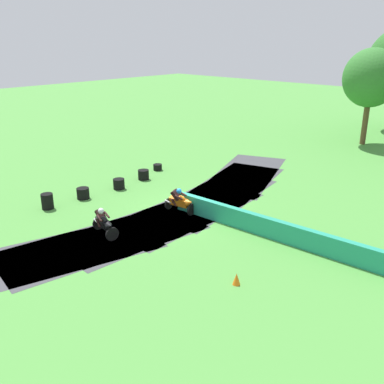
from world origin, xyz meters
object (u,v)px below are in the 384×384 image
(motorcycle_chase_orange, at_px, (180,201))
(traffic_cone, at_px, (236,279))
(tire_stack_near, at_px, (47,201))
(tire_stack_far, at_px, (143,175))
(tire_stack_extra_a, at_px, (158,167))
(tire_stack_mid_a, at_px, (83,193))
(tire_stack_mid_b, at_px, (119,184))
(motorcycle_lead_black, at_px, (104,222))

(motorcycle_chase_orange, xyz_separation_m, traffic_cone, (6.09, -3.34, -0.42))
(tire_stack_near, height_order, traffic_cone, tire_stack_near)
(tire_stack_near, distance_m, tire_stack_far, 6.49)
(motorcycle_chase_orange, distance_m, traffic_cone, 6.96)
(tire_stack_near, relative_size, tire_stack_extra_a, 1.41)
(tire_stack_far, xyz_separation_m, traffic_cone, (11.48, -5.63, -0.08))
(tire_stack_near, bearing_deg, traffic_cone, 4.29)
(tire_stack_extra_a, xyz_separation_m, traffic_cone, (12.28, -7.54, 0.02))
(tire_stack_near, distance_m, tire_stack_extra_a, 8.45)
(tire_stack_mid_a, xyz_separation_m, tire_stack_extra_a, (-0.93, 6.34, -0.10))
(tire_stack_mid_b, relative_size, tire_stack_extra_a, 1.15)
(tire_stack_near, bearing_deg, motorcycle_chase_orange, 38.16)
(motorcycle_lead_black, relative_size, tire_stack_near, 2.13)
(tire_stack_near, distance_m, traffic_cone, 11.46)
(tire_stack_mid_a, xyz_separation_m, traffic_cone, (11.35, -1.20, -0.08))
(tire_stack_mid_b, bearing_deg, traffic_cone, -17.42)
(motorcycle_lead_black, height_order, tire_stack_near, motorcycle_lead_black)
(motorcycle_chase_orange, bearing_deg, tire_stack_far, 156.97)
(motorcycle_lead_black, xyz_separation_m, tire_stack_near, (-4.74, -0.06, -0.25))
(motorcycle_lead_black, bearing_deg, tire_stack_near, -179.23)
(tire_stack_far, bearing_deg, motorcycle_lead_black, -53.27)
(motorcycle_chase_orange, distance_m, tire_stack_mid_b, 5.11)
(tire_stack_mid_a, height_order, traffic_cone, tire_stack_mid_a)
(tire_stack_mid_a, distance_m, tire_stack_far, 4.43)
(tire_stack_mid_b, bearing_deg, motorcycle_lead_black, -43.73)
(tire_stack_far, xyz_separation_m, tire_stack_extra_a, (-0.80, 1.91, -0.10))
(tire_stack_extra_a, relative_size, traffic_cone, 1.29)
(motorcycle_chase_orange, xyz_separation_m, tire_stack_far, (-5.39, 2.29, -0.34))
(tire_stack_mid_a, distance_m, tire_stack_mid_b, 2.32)
(tire_stack_far, bearing_deg, traffic_cone, -26.13)
(tire_stack_mid_a, height_order, tire_stack_far, same)
(motorcycle_lead_black, height_order, tire_stack_mid_a, motorcycle_lead_black)
(motorcycle_chase_orange, bearing_deg, tire_stack_extra_a, 145.81)
(tire_stack_mid_a, bearing_deg, tire_stack_extra_a, 98.34)
(tire_stack_near, distance_m, tire_stack_mid_b, 4.38)
(motorcycle_lead_black, xyz_separation_m, tire_stack_mid_a, (-4.66, 2.00, -0.35))
(tire_stack_near, relative_size, tire_stack_mid_b, 1.23)
(tire_stack_extra_a, bearing_deg, motorcycle_chase_orange, -34.19)
(motorcycle_chase_orange, height_order, tire_stack_extra_a, motorcycle_chase_orange)
(motorcycle_lead_black, height_order, tire_stack_extra_a, motorcycle_lead_black)
(motorcycle_chase_orange, bearing_deg, tire_stack_mid_a, -157.88)
(tire_stack_far, bearing_deg, tire_stack_mid_a, -88.28)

